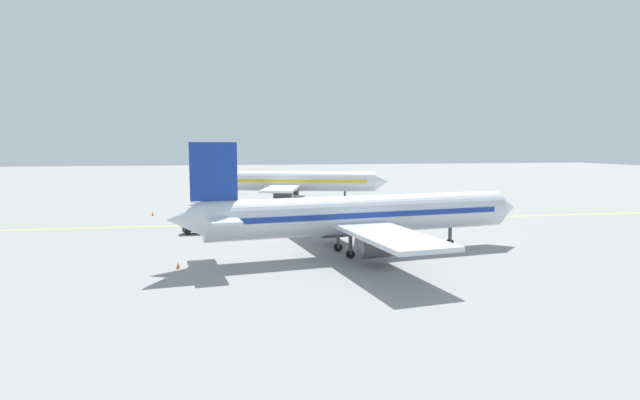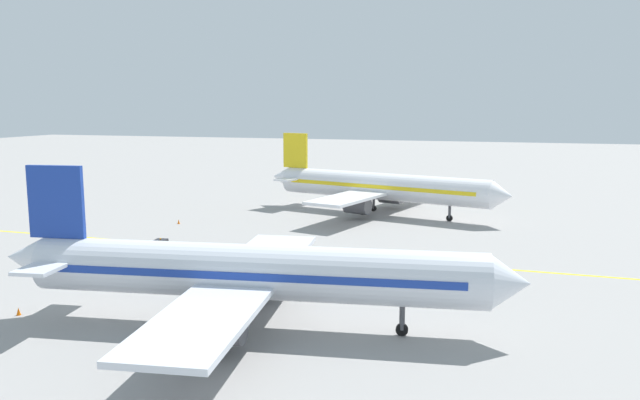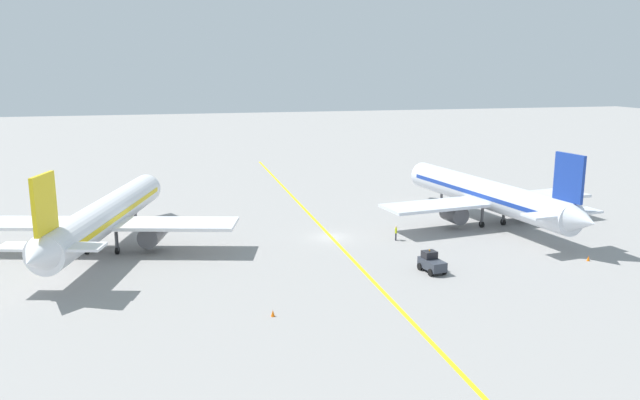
# 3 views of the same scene
# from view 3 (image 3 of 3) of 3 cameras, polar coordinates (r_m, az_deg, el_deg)

# --- Properties ---
(ground_plane) EXTENTS (400.00, 400.00, 0.00)m
(ground_plane) POSITION_cam_3_polar(r_m,az_deg,el_deg) (72.20, 1.04, -3.43)
(ground_plane) COLOR gray
(apron_yellow_centreline) EXTENTS (1.51, 120.00, 0.01)m
(apron_yellow_centreline) POSITION_cam_3_polar(r_m,az_deg,el_deg) (72.20, 1.04, -3.43)
(apron_yellow_centreline) COLOR yellow
(apron_yellow_centreline) RESTS_ON ground
(airplane_at_gate) EXTENTS (28.40, 35.05, 10.60)m
(airplane_at_gate) POSITION_cam_3_polar(r_m,az_deg,el_deg) (70.21, -19.05, -1.43)
(airplane_at_gate) COLOR white
(airplane_at_gate) RESTS_ON ground
(airplane_adjacent_stand) EXTENTS (28.45, 35.51, 10.60)m
(airplane_adjacent_stand) POSITION_cam_3_polar(r_m,az_deg,el_deg) (80.35, 14.96, 0.47)
(airplane_adjacent_stand) COLOR silver
(airplane_adjacent_stand) RESTS_ON ground
(baggage_tug_dark) EXTENTS (2.12, 3.19, 2.11)m
(baggage_tug_dark) POSITION_cam_3_polar(r_m,az_deg,el_deg) (61.03, 10.17, -5.68)
(baggage_tug_dark) COLOR #333842
(baggage_tug_dark) RESTS_ON ground
(ground_crew_worker) EXTENTS (0.32, 0.56, 1.68)m
(ground_crew_worker) POSITION_cam_3_polar(r_m,az_deg,el_deg) (71.28, 6.96, -2.97)
(ground_crew_worker) COLOR #23232D
(ground_crew_worker) RESTS_ON ground
(traffic_cone_near_nose) EXTENTS (0.32, 0.32, 0.55)m
(traffic_cone_near_nose) POSITION_cam_3_polar(r_m,az_deg,el_deg) (50.16, -4.33, -10.28)
(traffic_cone_near_nose) COLOR orange
(traffic_cone_near_nose) RESTS_ON ground
(traffic_cone_mid_apron) EXTENTS (0.32, 0.32, 0.55)m
(traffic_cone_mid_apron) POSITION_cam_3_polar(r_m,az_deg,el_deg) (69.18, 23.33, -4.91)
(traffic_cone_mid_apron) COLOR orange
(traffic_cone_mid_apron) RESTS_ON ground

